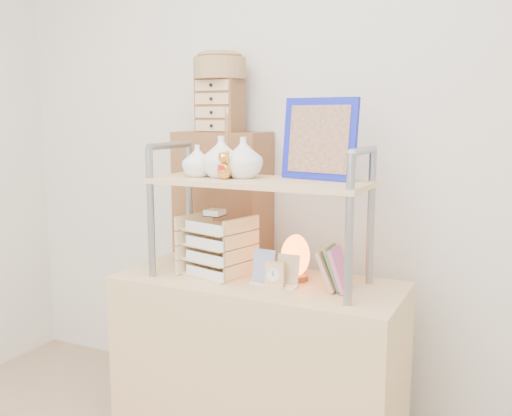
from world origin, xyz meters
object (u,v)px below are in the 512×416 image
at_px(cabinet, 224,266).
at_px(salt_lamp, 295,257).
at_px(desk, 258,364).
at_px(letter_tray, 216,249).

distance_m(cabinet, salt_lamp, 0.62).
height_order(desk, salt_lamp, salt_lamp).
relative_size(desk, salt_lamp, 6.21).
xyz_separation_m(desk, salt_lamp, (0.14, 0.07, 0.47)).
height_order(desk, letter_tray, letter_tray).
distance_m(cabinet, letter_tray, 0.46).
height_order(letter_tray, salt_lamp, letter_tray).
xyz_separation_m(cabinet, salt_lamp, (0.51, -0.30, 0.17)).
height_order(cabinet, letter_tray, cabinet).
bearing_deg(cabinet, salt_lamp, -30.42).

